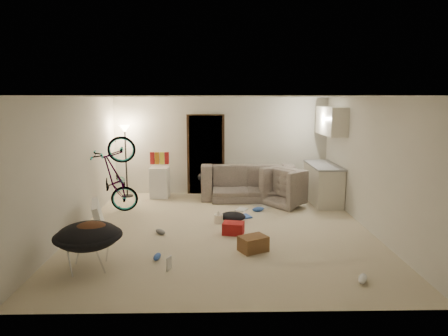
{
  "coord_description": "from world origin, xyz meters",
  "views": [
    {
      "loc": [
        -0.13,
        -7.31,
        2.47
      ],
      "look_at": [
        0.03,
        0.6,
        1.09
      ],
      "focal_mm": 32.0,
      "sensor_mm": 36.0,
      "label": 1
    }
  ],
  "objects_px": {
    "armchair": "(293,190)",
    "mini_fridge": "(160,182)",
    "kitchen_counter": "(323,184)",
    "saucer_chair": "(88,242)",
    "drink_case_a": "(253,244)",
    "juicer": "(218,218)",
    "floor_lamp": "(125,146)",
    "tv_box": "(99,218)",
    "bicycle": "(116,193)",
    "sofa": "(247,185)",
    "drink_case_b": "(233,228)"
  },
  "relations": [
    {
      "from": "mini_fridge",
      "to": "drink_case_a",
      "type": "distance_m",
      "value": 4.18
    },
    {
      "from": "floor_lamp",
      "to": "tv_box",
      "type": "distance_m",
      "value": 3.01
    },
    {
      "from": "kitchen_counter",
      "to": "saucer_chair",
      "type": "height_order",
      "value": "kitchen_counter"
    },
    {
      "from": "juicer",
      "to": "armchair",
      "type": "bearing_deg",
      "value": 39.71
    },
    {
      "from": "sofa",
      "to": "saucer_chair",
      "type": "bearing_deg",
      "value": 57.97
    },
    {
      "from": "sofa",
      "to": "armchair",
      "type": "relative_size",
      "value": 2.27
    },
    {
      "from": "armchair",
      "to": "drink_case_a",
      "type": "xyz_separation_m",
      "value": [
        -1.21,
        -2.97,
        -0.2
      ]
    },
    {
      "from": "kitchen_counter",
      "to": "armchair",
      "type": "height_order",
      "value": "kitchen_counter"
    },
    {
      "from": "armchair",
      "to": "drink_case_a",
      "type": "height_order",
      "value": "armchair"
    },
    {
      "from": "mini_fridge",
      "to": "drink_case_b",
      "type": "bearing_deg",
      "value": -56.36
    },
    {
      "from": "bicycle",
      "to": "juicer",
      "type": "height_order",
      "value": "bicycle"
    },
    {
      "from": "kitchen_counter",
      "to": "saucer_chair",
      "type": "bearing_deg",
      "value": -139.75
    },
    {
      "from": "tv_box",
      "to": "juicer",
      "type": "bearing_deg",
      "value": -1.27
    },
    {
      "from": "bicycle",
      "to": "drink_case_b",
      "type": "xyz_separation_m",
      "value": [
        2.48,
        -1.43,
        -0.34
      ]
    },
    {
      "from": "kitchen_counter",
      "to": "bicycle",
      "type": "distance_m",
      "value": 4.8
    },
    {
      "from": "sofa",
      "to": "armchair",
      "type": "xyz_separation_m",
      "value": [
        1.05,
        -0.58,
        -0.01
      ]
    },
    {
      "from": "armchair",
      "to": "drink_case_b",
      "type": "distance_m",
      "value": 2.62
    },
    {
      "from": "sofa",
      "to": "saucer_chair",
      "type": "xyz_separation_m",
      "value": [
        -2.63,
        -4.2,
        0.08
      ]
    },
    {
      "from": "tv_box",
      "to": "sofa",
      "type": "bearing_deg",
      "value": 25.97
    },
    {
      "from": "sofa",
      "to": "tv_box",
      "type": "height_order",
      "value": "sofa"
    },
    {
      "from": "floor_lamp",
      "to": "sofa",
      "type": "height_order",
      "value": "floor_lamp"
    },
    {
      "from": "kitchen_counter",
      "to": "armchair",
      "type": "relative_size",
      "value": 1.51
    },
    {
      "from": "drink_case_b",
      "to": "kitchen_counter",
      "type": "bearing_deg",
      "value": 57.23
    },
    {
      "from": "floor_lamp",
      "to": "bicycle",
      "type": "xyz_separation_m",
      "value": [
        0.1,
        -1.49,
        -0.86
      ]
    },
    {
      "from": "armchair",
      "to": "tv_box",
      "type": "bearing_deg",
      "value": 79.7
    },
    {
      "from": "saucer_chair",
      "to": "drink_case_b",
      "type": "distance_m",
      "value": 2.65
    },
    {
      "from": "armchair",
      "to": "drink_case_b",
      "type": "xyz_separation_m",
      "value": [
        -1.5,
        -2.13,
        -0.21
      ]
    },
    {
      "from": "sofa",
      "to": "armchair",
      "type": "distance_m",
      "value": 1.2
    },
    {
      "from": "floor_lamp",
      "to": "drink_case_b",
      "type": "height_order",
      "value": "floor_lamp"
    },
    {
      "from": "tv_box",
      "to": "drink_case_b",
      "type": "relative_size",
      "value": 2.36
    },
    {
      "from": "kitchen_counter",
      "to": "juicer",
      "type": "distance_m",
      "value": 3.01
    },
    {
      "from": "armchair",
      "to": "mini_fridge",
      "type": "relative_size",
      "value": 1.29
    },
    {
      "from": "mini_fridge",
      "to": "drink_case_a",
      "type": "bearing_deg",
      "value": -59.02
    },
    {
      "from": "sofa",
      "to": "drink_case_b",
      "type": "relative_size",
      "value": 5.95
    },
    {
      "from": "mini_fridge",
      "to": "juicer",
      "type": "xyz_separation_m",
      "value": [
        1.46,
        -2.16,
        -0.28
      ]
    },
    {
      "from": "bicycle",
      "to": "drink_case_b",
      "type": "distance_m",
      "value": 2.88
    },
    {
      "from": "armchair",
      "to": "tv_box",
      "type": "height_order",
      "value": "armchair"
    },
    {
      "from": "juicer",
      "to": "floor_lamp",
      "type": "bearing_deg",
      "value": 135.69
    },
    {
      "from": "juicer",
      "to": "bicycle",
      "type": "bearing_deg",
      "value": 160.85
    },
    {
      "from": "drink_case_a",
      "to": "sofa",
      "type": "bearing_deg",
      "value": 58.81
    },
    {
      "from": "tv_box",
      "to": "kitchen_counter",
      "type": "bearing_deg",
      "value": 8.84
    },
    {
      "from": "bicycle",
      "to": "tv_box",
      "type": "bearing_deg",
      "value": 171.65
    },
    {
      "from": "sofa",
      "to": "armchair",
      "type": "bearing_deg",
      "value": 150.92
    },
    {
      "from": "floor_lamp",
      "to": "armchair",
      "type": "relative_size",
      "value": 1.82
    },
    {
      "from": "sofa",
      "to": "tv_box",
      "type": "distance_m",
      "value": 3.94
    },
    {
      "from": "drink_case_a",
      "to": "juicer",
      "type": "distance_m",
      "value": 1.6
    },
    {
      "from": "saucer_chair",
      "to": "juicer",
      "type": "relative_size",
      "value": 3.81
    },
    {
      "from": "drink_case_b",
      "to": "floor_lamp",
      "type": "bearing_deg",
      "value": 143.55
    },
    {
      "from": "drink_case_a",
      "to": "juicer",
      "type": "relative_size",
      "value": 1.7
    },
    {
      "from": "saucer_chair",
      "to": "drink_case_a",
      "type": "xyz_separation_m",
      "value": [
        2.46,
        0.64,
        -0.29
      ]
    }
  ]
}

